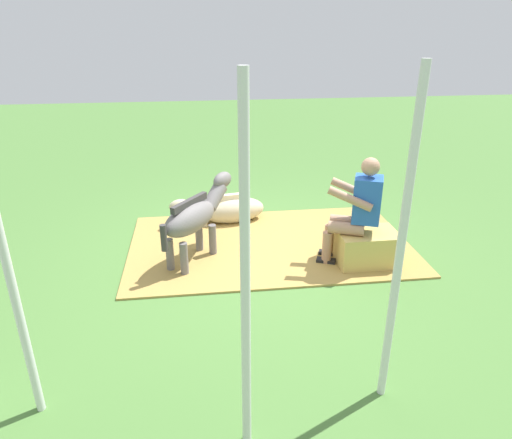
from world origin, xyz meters
The scene contains 10 objects.
ground_plane centered at (0.00, 0.00, 0.00)m, with size 24.00×24.00×0.00m, color #4C7A38.
hay_patch centered at (-0.17, -0.23, 0.01)m, with size 3.52×2.14×0.02m, color #AD8C47.
hay_bale centered at (-1.21, 0.39, 0.20)m, with size 0.68×0.48×0.41m, color tan.
person_seated centered at (-1.05, 0.35, 0.70)m, with size 0.72×0.57×1.29m.
pony_standing centered at (0.75, 0.04, 0.56)m, with size 0.95×1.15×0.93m.
pony_lying centered at (0.33, -1.02, 0.19)m, with size 1.36×0.54×0.42m.
soda_bottle centered at (-1.61, -0.08, 0.14)m, with size 0.07×0.07×0.29m.
tent_pole_left centered at (-0.63, 2.39, 1.22)m, with size 0.06×0.06×2.44m, color silver.
tent_pole_right centered at (1.92, 2.23, 1.22)m, with size 0.06×0.06×2.44m, color silver.
tent_pole_mid centered at (0.45, 2.70, 1.22)m, with size 0.06×0.06×2.44m, color silver.
Camera 1 is at (0.68, 5.01, 2.64)m, focal length 32.55 mm.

